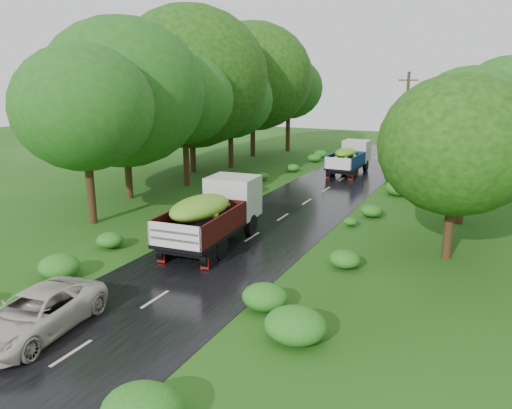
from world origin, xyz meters
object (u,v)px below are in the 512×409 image
Objects in this scene: utility_pole at (405,126)px; car at (36,313)px; truck_far at (350,156)px; truck_near at (215,211)px.

car is at bearing -95.73° from utility_pole.
truck_near is at bearing -91.64° from truck_far.
truck_near reaches higher than car.
utility_pole is (4.36, -0.95, 2.75)m from truck_far.
truck_far is 1.26× the size of car.
truck_far is 0.75× the size of utility_pole.
car is 29.99m from utility_pole.
car is 0.59× the size of utility_pole.
utility_pole reaches higher than truck_near.
car is (-0.71, -9.88, -0.96)m from truck_near.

